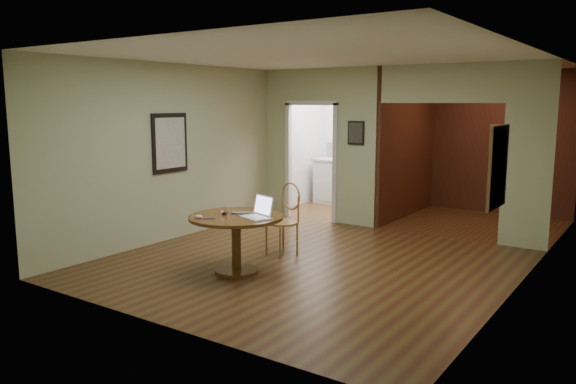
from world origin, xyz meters
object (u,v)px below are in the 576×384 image
Objects in this scene: open_laptop at (259,212)px; dining_table at (236,231)px; closed_laptop at (243,213)px; chair at (285,215)px.

dining_table is at bearing -146.54° from open_laptop.
closed_laptop is (-0.28, 0.03, -0.05)m from open_laptop.
chair is 3.27× the size of closed_laptop.
dining_table is 0.23m from closed_laptop.
open_laptop is 1.39× the size of closed_laptop.
dining_table is 3.78× the size of closed_laptop.
chair is (0.01, 1.06, 0.02)m from dining_table.
dining_table is 1.06m from chair.
closed_laptop is at bearing 78.05° from dining_table.
open_laptop is at bearing -57.47° from chair.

